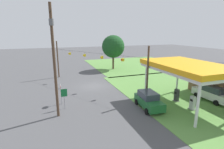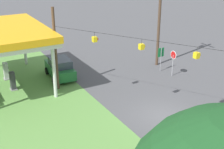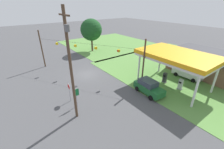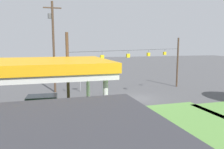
% 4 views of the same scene
% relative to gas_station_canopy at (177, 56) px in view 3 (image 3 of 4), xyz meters
% --- Properties ---
extents(ground_plane, '(160.00, 160.00, 0.00)m').
position_rel_gas_station_canopy_xyz_m(ground_plane, '(-11.32, -8.42, -4.70)').
color(ground_plane, '#4C4C4F').
extents(grass_verge_station_corner, '(36.00, 28.00, 0.04)m').
position_rel_gas_station_canopy_xyz_m(grass_verge_station_corner, '(2.00, 8.69, -4.68)').
color(grass_verge_station_corner, '#5B8E42').
rests_on(grass_verge_station_corner, ground).
extents(grass_verge_opposite_corner, '(24.00, 24.00, 0.04)m').
position_rel_gas_station_canopy_xyz_m(grass_verge_opposite_corner, '(-27.32, 7.58, -4.68)').
color(grass_verge_opposite_corner, '#5B8E42').
rests_on(grass_verge_opposite_corner, ground).
extents(gas_station_canopy, '(10.42, 6.77, 5.20)m').
position_rel_gas_station_canopy_xyz_m(gas_station_canopy, '(0.00, 0.00, 0.00)').
color(gas_station_canopy, silver).
rests_on(gas_station_canopy, ground).
extents(gas_station_store, '(12.56, 8.06, 3.92)m').
position_rel_gas_station_canopy_xyz_m(gas_station_store, '(1.39, 8.68, -2.73)').
color(gas_station_store, brown).
rests_on(gas_station_store, ground).
extents(fuel_pump_near, '(0.71, 0.56, 1.63)m').
position_rel_gas_station_canopy_xyz_m(fuel_pump_near, '(-1.33, -0.00, -3.92)').
color(fuel_pump_near, gray).
rests_on(fuel_pump_near, ground).
extents(fuel_pump_far, '(0.71, 0.56, 1.63)m').
position_rel_gas_station_canopy_xyz_m(fuel_pump_far, '(1.33, -0.00, -3.92)').
color(fuel_pump_far, gray).
rests_on(fuel_pump_far, ground).
extents(car_at_pumps_front, '(4.54, 2.38, 1.94)m').
position_rel_gas_station_canopy_xyz_m(car_at_pumps_front, '(-0.77, -4.50, -3.71)').
color(car_at_pumps_front, '#1E602D').
rests_on(car_at_pumps_front, ground).
extents(car_at_pumps_rear, '(4.88, 2.22, 1.99)m').
position_rel_gas_station_canopy_xyz_m(car_at_pumps_rear, '(0.01, 4.51, -3.68)').
color(car_at_pumps_rear, white).
rests_on(car_at_pumps_rear, ground).
extents(stop_sign_roadside, '(0.80, 0.08, 2.50)m').
position_rel_gas_station_canopy_xyz_m(stop_sign_roadside, '(-5.55, -13.99, -2.89)').
color(stop_sign_roadside, '#99999E').
rests_on(stop_sign_roadside, ground).
extents(route_sign, '(0.10, 0.70, 2.40)m').
position_rel_gas_station_canopy_xyz_m(route_sign, '(-4.00, -13.76, -2.99)').
color(route_sign, gray).
rests_on(route_sign, ground).
extents(utility_pole_main, '(2.20, 0.44, 11.41)m').
position_rel_gas_station_canopy_xyz_m(utility_pole_main, '(-2.31, -14.59, 1.64)').
color(utility_pole_main, '#4C3828').
rests_on(utility_pole_main, ground).
extents(signal_span_gantry, '(16.82, 10.24, 7.09)m').
position_rel_gas_station_canopy_xyz_m(signal_span_gantry, '(-11.32, -8.43, -0.80)').
color(signal_span_gantry, '#4C3828').
rests_on(signal_span_gantry, ground).
extents(tree_west_verge, '(5.34, 5.34, 8.10)m').
position_rel_gas_station_canopy_xyz_m(tree_west_verge, '(-23.24, -0.52, 0.71)').
color(tree_west_verge, '#4C3828').
rests_on(tree_west_verge, ground).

